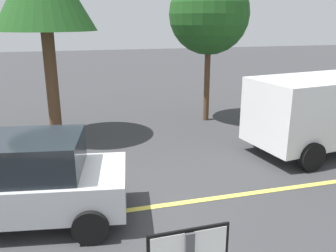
{
  "coord_description": "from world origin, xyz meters",
  "views": [
    {
      "loc": [
        0.12,
        -6.39,
        3.76
      ],
      "look_at": [
        2.17,
        1.07,
        1.41
      ],
      "focal_mm": 37.67,
      "sensor_mm": 36.0,
      "label": 1
    }
  ],
  "objects": [
    {
      "name": "car_silver_behind_van",
      "position": [
        -0.85,
        0.15,
        0.84
      ],
      "size": [
        4.05,
        2.44,
        1.7
      ],
      "color": "#B7BABF",
      "rests_on": "ground_plane"
    },
    {
      "name": "lane_marking_centre",
      "position": [
        3.0,
        0.0,
        0.01
      ],
      "size": [
        28.0,
        0.16,
        0.01
      ],
      "primitive_type": "cube",
      "color": "#E0D14C"
    },
    {
      "name": "white_van",
      "position": [
        7.53,
        2.02,
        1.27
      ],
      "size": [
        5.44,
        2.87,
        2.2
      ],
      "color": "white",
      "rests_on": "ground_plane"
    },
    {
      "name": "ground_plane",
      "position": [
        0.0,
        0.0,
        0.0
      ],
      "size": [
        80.0,
        80.0,
        0.0
      ],
      "primitive_type": "plane",
      "color": "#38383A"
    },
    {
      "name": "tree_centre_verge",
      "position": [
        5.05,
        5.98,
        3.93
      ],
      "size": [
        2.89,
        2.89,
        5.38
      ],
      "color": "#513823",
      "rests_on": "ground_plane"
    }
  ]
}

